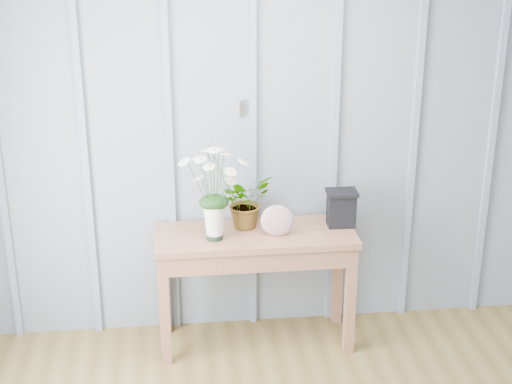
{
  "coord_description": "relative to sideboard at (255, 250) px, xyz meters",
  "views": [
    {
      "loc": [
        -0.73,
        -2.23,
        2.69
      ],
      "look_at": [
        -0.26,
        1.94,
        1.03
      ],
      "focal_mm": 55.0,
      "sensor_mm": 36.0,
      "label": 1
    }
  ],
  "objects": [
    {
      "name": "room_shell",
      "position": [
        0.26,
        -1.08,
        1.35
      ],
      "size": [
        4.0,
        4.5,
        2.5
      ],
      "color": "gray",
      "rests_on": "ground"
    },
    {
      "name": "sideboard",
      "position": [
        0.0,
        0.0,
        0.0
      ],
      "size": [
        1.2,
        0.45,
        0.75
      ],
      "color": "#8C5A41",
      "rests_on": "ground"
    },
    {
      "name": "daisy_vase",
      "position": [
        -0.24,
        -0.06,
        0.49
      ],
      "size": [
        0.43,
        0.32,
        0.6
      ],
      "color": "black",
      "rests_on": "sideboard"
    },
    {
      "name": "spider_plant",
      "position": [
        -0.04,
        0.11,
        0.28
      ],
      "size": [
        0.38,
        0.37,
        0.32
      ],
      "primitive_type": "imported",
      "rotation": [
        0.0,
        0.0,
        0.57
      ],
      "color": "black",
      "rests_on": "sideboard"
    },
    {
      "name": "felt_disc_vessel",
      "position": [
        0.12,
        -0.06,
        0.21
      ],
      "size": [
        0.2,
        0.09,
        0.2
      ],
      "primitive_type": "ellipsoid",
      "rotation": [
        0.0,
        0.0,
        -0.16
      ],
      "color": "#843F58",
      "rests_on": "sideboard"
    },
    {
      "name": "carved_box",
      "position": [
        0.53,
        0.05,
        0.23
      ],
      "size": [
        0.19,
        0.15,
        0.22
      ],
      "color": "black",
      "rests_on": "sideboard"
    }
  ]
}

